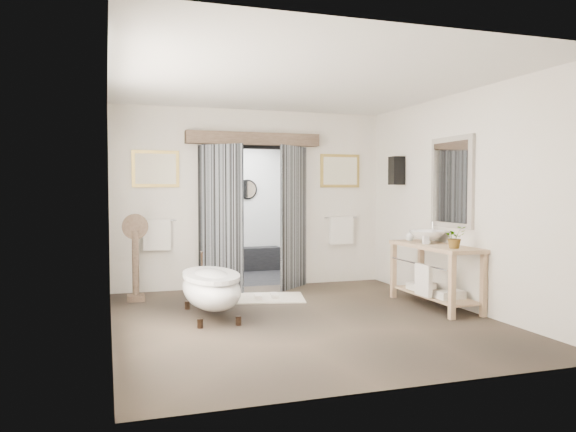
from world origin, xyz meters
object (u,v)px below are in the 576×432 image
object	(u,v)px
vanity	(434,270)
rug	(263,298)
basin	(427,237)
clawfoot_tub	(211,288)

from	to	relation	value
vanity	rug	bearing A→B (deg)	148.24
rug	basin	bearing A→B (deg)	-25.62
vanity	clawfoot_tub	bearing A→B (deg)	173.57
rug	basin	distance (m)	2.53
rug	basin	world-z (taller)	basin
vanity	rug	distance (m)	2.48
vanity	basin	distance (m)	0.51
clawfoot_tub	vanity	bearing A→B (deg)	-6.43
clawfoot_tub	rug	size ratio (longest dim) A/B	1.28
rug	vanity	bearing A→B (deg)	-31.76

